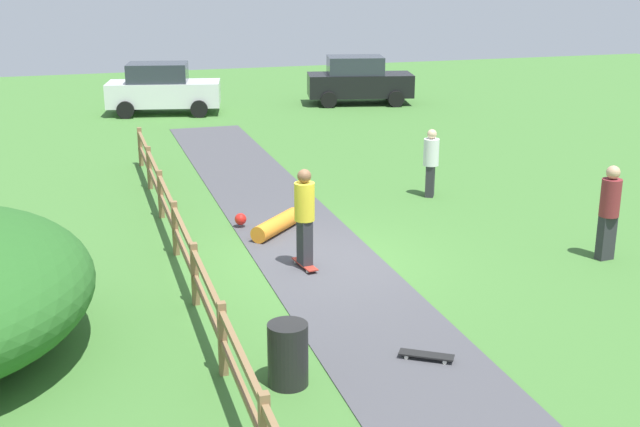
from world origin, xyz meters
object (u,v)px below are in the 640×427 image
object	(u,v)px
parked_car_black	(359,80)
parked_car_white	(162,89)
skateboard_loose	(426,355)
skater_fallen	(274,224)
bystander_maroon	(609,208)
trash_bin	(288,354)
skater_riding	(305,213)
bystander_white	(431,160)

from	to	relation	value
parked_car_black	parked_car_white	xyz separation A→B (m)	(-7.88, -0.00, 0.00)
skateboard_loose	skater_fallen	bearing A→B (deg)	96.64
bystander_maroon	parked_car_white	distance (m)	19.66
trash_bin	bystander_maroon	size ratio (longest dim) A/B	0.48
trash_bin	skater_riding	size ratio (longest dim) A/B	0.47
skater_riding	skater_fallen	distance (m)	2.39
parked_car_white	skater_riding	bearing A→B (deg)	-87.82
skateboard_loose	parked_car_black	xyz separation A→B (m)	(6.55, 21.49, 0.87)
bystander_maroon	parked_car_black	bearing A→B (deg)	85.48
trash_bin	parked_car_black	bearing A→B (deg)	68.15
skateboard_loose	parked_car_black	world-z (taller)	parked_car_black
skater_fallen	skateboard_loose	world-z (taller)	skater_fallen
bystander_maroon	parked_car_white	xyz separation A→B (m)	(-6.41, 18.58, -0.09)
bystander_white	skater_fallen	bearing A→B (deg)	-159.01
bystander_maroon	skateboard_loose	bearing A→B (deg)	-150.21
bystander_maroon	parked_car_black	distance (m)	18.64
bystander_maroon	parked_car_black	world-z (taller)	parked_car_black
bystander_white	skater_riding	bearing A→B (deg)	-137.96
skater_fallen	parked_car_black	xyz separation A→B (m)	(7.28, 15.17, 0.76)
skateboard_loose	parked_car_black	size ratio (longest dim) A/B	0.17
trash_bin	parked_car_black	size ratio (longest dim) A/B	0.20
skateboard_loose	bystander_white	bearing A→B (deg)	65.48
skater_fallen	bystander_maroon	world-z (taller)	bystander_maroon
skater_riding	bystander_white	world-z (taller)	skater_riding
skater_fallen	parked_car_black	bearing A→B (deg)	64.35
skater_fallen	bystander_white	distance (m)	4.75
skater_fallen	parked_car_white	xyz separation A→B (m)	(-0.60, 15.17, 0.76)
trash_bin	bystander_white	size ratio (longest dim) A/B	0.53
trash_bin	bystander_white	world-z (taller)	bystander_white
bystander_white	trash_bin	bearing A→B (deg)	-125.43
skater_riding	bystander_maroon	xyz separation A→B (m)	(5.75, -1.20, -0.05)
skater_riding	bystander_white	xyz separation A→B (m)	(4.33, 3.90, -0.17)
skater_fallen	skateboard_loose	distance (m)	6.36
skater_riding	parked_car_black	xyz separation A→B (m)	(7.22, 17.38, -0.14)
trash_bin	skater_fallen	xyz separation A→B (m)	(1.37, 6.40, -0.25)
trash_bin	skater_riding	world-z (taller)	skater_riding
bystander_maroon	parked_car_white	world-z (taller)	parked_car_white
skateboard_loose	bystander_white	size ratio (longest dim) A/B	0.46
skateboard_loose	bystander_white	xyz separation A→B (m)	(3.65, 8.00, 0.84)
trash_bin	parked_car_white	bearing A→B (deg)	87.97
bystander_white	parked_car_white	size ratio (longest dim) A/B	0.38
parked_car_white	trash_bin	bearing A→B (deg)	-92.03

